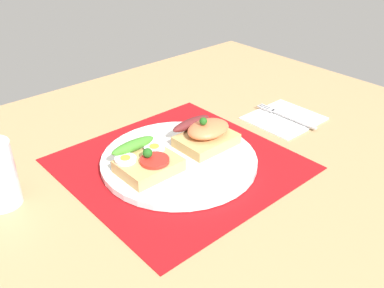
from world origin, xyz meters
The scene contains 7 objects.
ground_plane centered at (0.00, 0.00, -1.60)cm, with size 120.00×90.00×3.20cm, color tan.
placemat centered at (0.00, 0.00, 0.15)cm, with size 36.34×35.84×0.30cm, color #A20F14.
plate centered at (0.00, 0.00, 0.87)cm, with size 27.04×27.04×1.14cm, color white.
sandwich_egg_tomato centered at (-6.42, 0.69, 3.01)cm, with size 9.50×9.15×4.33cm.
sandwich_salmon centered at (6.61, 0.31, 3.52)cm, with size 10.20×9.13×5.77cm.
napkin centered at (27.69, -1.27, 0.30)cm, with size 14.01×12.67×0.60cm, color white.
fork centered at (27.89, -1.15, 0.76)cm, with size 1.62×14.64×0.32cm.
Camera 1 is at (-39.96, -48.25, 40.56)cm, focal length 39.97 mm.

